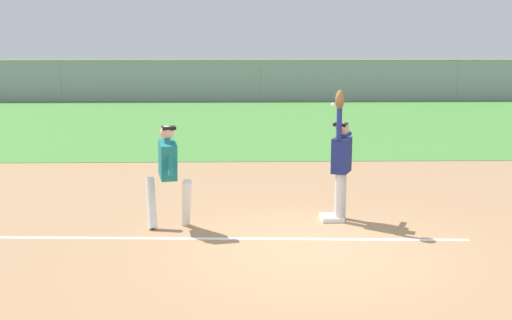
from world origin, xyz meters
TOP-DOWN VIEW (x-y plane):
  - ground_plane at (0.00, 0.00)m, footprint 74.06×74.06m
  - outfield_grass at (0.00, 15.50)m, footprint 42.39×17.26m
  - chalk_foul_line at (-3.53, 0.59)m, footprint 11.99×0.62m
  - first_base at (0.47, 1.49)m, footprint 0.39×0.39m
  - fielder at (0.60, 1.49)m, footprint 0.46×0.86m
  - runner at (-2.32, 1.14)m, footprint 0.83×0.84m
  - baseball at (0.47, 1.63)m, footprint 0.07×0.07m
  - outfield_fence at (0.00, 24.12)m, footprint 42.47×0.08m
  - parked_car_red at (-3.25, 26.65)m, footprint 4.59×2.52m
  - parked_car_green at (1.78, 27.30)m, footprint 4.46×2.23m
  - parked_car_black at (7.45, 26.55)m, footprint 4.45×2.21m

SIDE VIEW (x-z plane):
  - ground_plane at x=0.00m, z-range 0.00..0.00m
  - chalk_foul_line at x=-3.53m, z-range 0.00..0.01m
  - outfield_grass at x=0.00m, z-range 0.00..0.01m
  - first_base at x=0.47m, z-range 0.00..0.08m
  - parked_car_red at x=-3.25m, z-range 0.05..1.30m
  - parked_car_green at x=1.78m, z-range 0.05..1.30m
  - parked_car_black at x=7.45m, z-range 0.05..1.30m
  - runner at x=-2.32m, z-range 0.14..1.86m
  - outfield_fence at x=0.00m, z-range 0.00..2.21m
  - fielder at x=0.60m, z-range -0.02..2.26m
  - baseball at x=0.47m, z-range 1.97..2.04m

